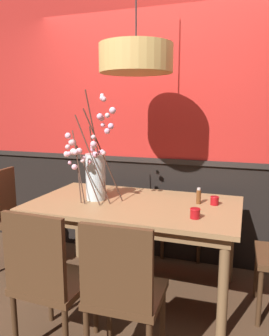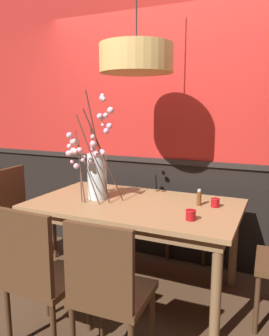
% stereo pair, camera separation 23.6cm
% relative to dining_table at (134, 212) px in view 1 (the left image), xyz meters
% --- Properties ---
extents(ground_plane, '(24.00, 24.00, 0.00)m').
position_rel_dining_table_xyz_m(ground_plane, '(0.00, 0.00, -0.70)').
color(ground_plane, '#4C3321').
extents(back_wall, '(4.52, 0.14, 2.97)m').
position_rel_dining_table_xyz_m(back_wall, '(0.00, 0.74, 0.78)').
color(back_wall, black).
rests_on(back_wall, ground).
extents(dining_table, '(1.71, 0.99, 0.78)m').
position_rel_dining_table_xyz_m(dining_table, '(0.00, 0.00, 0.00)').
color(dining_table, '#997047').
rests_on(dining_table, ground).
extents(chair_near_side_left, '(0.45, 0.45, 0.96)m').
position_rel_dining_table_xyz_m(chair_near_side_left, '(-0.26, -0.89, -0.17)').
color(chair_near_side_left, '#4C301C').
rests_on(chair_near_side_left, ground).
extents(chair_far_side_right, '(0.45, 0.42, 0.92)m').
position_rel_dining_table_xyz_m(chair_far_side_right, '(0.26, 0.89, -0.18)').
color(chair_far_side_right, '#4C301C').
rests_on(chair_far_side_right, ground).
extents(chair_head_west_end, '(0.46, 0.44, 0.97)m').
position_rel_dining_table_xyz_m(chair_head_west_end, '(-1.26, 0.02, -0.16)').
color(chair_head_west_end, '#4C301C').
rests_on(chair_head_west_end, ground).
extents(chair_near_side_right, '(0.44, 0.43, 0.95)m').
position_rel_dining_table_xyz_m(chair_near_side_right, '(0.24, -0.90, -0.16)').
color(chair_near_side_right, '#4C301C').
rests_on(chair_near_side_right, ground).
extents(vase_with_blossoms, '(0.51, 0.35, 0.92)m').
position_rel_dining_table_xyz_m(vase_with_blossoms, '(-0.35, -0.04, 0.32)').
color(vase_with_blossoms, silver).
rests_on(vase_with_blossoms, dining_table).
extents(candle_holder_nearer_center, '(0.08, 0.08, 0.07)m').
position_rel_dining_table_xyz_m(candle_holder_nearer_center, '(0.54, -0.24, 0.12)').
color(candle_holder_nearer_center, '#9E0F14').
rests_on(candle_holder_nearer_center, dining_table).
extents(candle_holder_nearer_edge, '(0.07, 0.07, 0.07)m').
position_rel_dining_table_xyz_m(candle_holder_nearer_edge, '(0.64, 0.15, 0.12)').
color(candle_holder_nearer_edge, '#9E0F14').
rests_on(candle_holder_nearer_edge, dining_table).
extents(condiment_bottle, '(0.04, 0.04, 0.13)m').
position_rel_dining_table_xyz_m(condiment_bottle, '(0.51, 0.14, 0.15)').
color(condiment_bottle, brown).
rests_on(condiment_bottle, dining_table).
extents(pendant_lamp, '(0.58, 0.58, 1.15)m').
position_rel_dining_table_xyz_m(pendant_lamp, '(0.00, 0.04, 1.24)').
color(pendant_lamp, tan).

